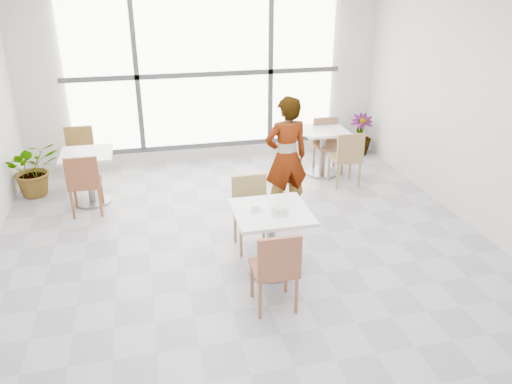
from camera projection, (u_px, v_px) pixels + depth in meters
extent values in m
plane|color=#9E9EA5|center=(250.00, 261.00, 5.82)|extent=(7.00, 7.00, 0.00)
plane|color=silver|center=(205.00, 73.00, 8.32)|extent=(6.00, 0.00, 6.00)
plane|color=silver|center=(503.00, 119.00, 5.82)|extent=(0.00, 7.00, 7.00)
cube|color=white|center=(205.00, 74.00, 8.27)|extent=(4.40, 0.04, 2.40)
cube|color=#3F3F42|center=(206.00, 74.00, 8.24)|extent=(4.60, 0.05, 0.08)
cube|color=#3F3F42|center=(137.00, 77.00, 8.02)|extent=(0.08, 0.05, 2.40)
cube|color=#3F3F42|center=(270.00, 71.00, 8.47)|extent=(0.08, 0.05, 2.40)
cube|color=#3F3F42|center=(208.00, 145.00, 8.74)|extent=(4.60, 0.05, 0.08)
cube|color=white|center=(271.00, 212.00, 5.33)|extent=(0.80, 0.80, 0.04)
cylinder|color=slate|center=(271.00, 243.00, 5.48)|extent=(0.10, 0.10, 0.71)
cylinder|color=slate|center=(271.00, 269.00, 5.62)|extent=(0.52, 0.52, 0.03)
cube|color=#99573D|center=(274.00, 268.00, 4.89)|extent=(0.42, 0.42, 0.04)
cube|color=#99573D|center=(280.00, 258.00, 4.63)|extent=(0.42, 0.04, 0.42)
cylinder|color=#99573D|center=(286.00, 275.00, 5.18)|extent=(0.04, 0.04, 0.41)
cylinder|color=#99573D|center=(296.00, 296.00, 4.86)|extent=(0.04, 0.04, 0.41)
cylinder|color=#99573D|center=(252.00, 280.00, 5.10)|extent=(0.04, 0.04, 0.41)
cylinder|color=#99573D|center=(260.00, 301.00, 4.78)|extent=(0.04, 0.04, 0.41)
cube|color=#9D834C|center=(253.00, 215.00, 5.92)|extent=(0.42, 0.42, 0.04)
cube|color=#9D834C|center=(249.00, 191.00, 6.00)|extent=(0.42, 0.04, 0.42)
cylinder|color=#9D834C|center=(241.00, 241.00, 5.82)|extent=(0.04, 0.04, 0.41)
cylinder|color=#9D834C|center=(235.00, 227.00, 6.14)|extent=(0.04, 0.04, 0.41)
cylinder|color=#9D834C|center=(271.00, 238.00, 5.89)|extent=(0.04, 0.04, 0.41)
cylinder|color=#9D834C|center=(264.00, 224.00, 6.21)|extent=(0.04, 0.04, 0.41)
cylinder|color=silver|center=(279.00, 213.00, 5.26)|extent=(0.21, 0.21, 0.01)
cylinder|color=silver|center=(279.00, 209.00, 5.24)|extent=(0.16, 0.16, 0.07)
torus|color=silver|center=(279.00, 207.00, 5.23)|extent=(0.16, 0.16, 0.01)
cylinder|color=#C6B78A|center=(279.00, 209.00, 5.24)|extent=(0.14, 0.14, 0.05)
cylinder|color=beige|center=(280.00, 206.00, 5.22)|extent=(0.03, 0.03, 0.01)
cylinder|color=#F8ECA0|center=(280.00, 207.00, 5.22)|extent=(0.03, 0.03, 0.02)
cylinder|color=#F8F2A0|center=(283.00, 206.00, 5.24)|extent=(0.03, 0.03, 0.02)
cylinder|color=beige|center=(279.00, 206.00, 5.25)|extent=(0.03, 0.03, 0.02)
cylinder|color=beige|center=(276.00, 208.00, 5.20)|extent=(0.03, 0.03, 0.02)
cylinder|color=#F2E79C|center=(278.00, 206.00, 5.24)|extent=(0.03, 0.03, 0.02)
cylinder|color=beige|center=(278.00, 207.00, 5.23)|extent=(0.03, 0.03, 0.01)
cylinder|color=#F6E09F|center=(276.00, 206.00, 5.23)|extent=(0.03, 0.03, 0.02)
cylinder|color=beige|center=(279.00, 206.00, 5.23)|extent=(0.03, 0.03, 0.01)
cylinder|color=#F2E59C|center=(278.00, 207.00, 5.23)|extent=(0.03, 0.03, 0.02)
cylinder|color=beige|center=(280.00, 206.00, 5.22)|extent=(0.03, 0.03, 0.01)
cylinder|color=beige|center=(278.00, 207.00, 5.22)|extent=(0.03, 0.03, 0.02)
cylinder|color=beige|center=(276.00, 206.00, 5.23)|extent=(0.03, 0.03, 0.02)
cylinder|color=beige|center=(280.00, 207.00, 5.21)|extent=(0.03, 0.03, 0.02)
cylinder|color=white|center=(255.00, 211.00, 5.31)|extent=(0.13, 0.13, 0.01)
cylinder|color=white|center=(255.00, 208.00, 5.30)|extent=(0.08, 0.08, 0.06)
torus|color=white|center=(259.00, 207.00, 5.31)|extent=(0.05, 0.01, 0.05)
cylinder|color=black|center=(255.00, 206.00, 5.29)|extent=(0.07, 0.07, 0.00)
cube|color=silver|center=(260.00, 210.00, 5.30)|extent=(0.09, 0.05, 0.00)
sphere|color=silver|center=(263.00, 209.00, 5.32)|extent=(0.02, 0.02, 0.02)
imported|color=black|center=(286.00, 158.00, 6.60)|extent=(0.64, 0.46, 1.64)
cube|color=white|center=(86.00, 154.00, 6.98)|extent=(0.70, 0.70, 0.04)
cylinder|color=gray|center=(90.00, 179.00, 7.13)|extent=(0.10, 0.10, 0.71)
cylinder|color=gray|center=(93.00, 201.00, 7.27)|extent=(0.52, 0.52, 0.03)
cube|color=white|center=(324.00, 131.00, 7.99)|extent=(0.70, 0.70, 0.04)
cylinder|color=gray|center=(323.00, 153.00, 8.15)|extent=(0.10, 0.10, 0.71)
cylinder|color=gray|center=(321.00, 172.00, 8.28)|extent=(0.52, 0.52, 0.03)
cube|color=brown|center=(85.00, 183.00, 6.81)|extent=(0.42, 0.42, 0.04)
cube|color=brown|center=(82.00, 173.00, 6.54)|extent=(0.42, 0.04, 0.42)
cylinder|color=brown|center=(102.00, 192.00, 7.09)|extent=(0.04, 0.04, 0.41)
cylinder|color=brown|center=(101.00, 203.00, 6.77)|extent=(0.04, 0.04, 0.41)
cylinder|color=brown|center=(75.00, 194.00, 7.02)|extent=(0.04, 0.04, 0.41)
cylinder|color=brown|center=(73.00, 205.00, 6.70)|extent=(0.04, 0.04, 0.41)
cube|color=olive|center=(80.00, 157.00, 7.74)|extent=(0.42, 0.42, 0.04)
cube|color=olive|center=(79.00, 139.00, 7.81)|extent=(0.42, 0.04, 0.42)
cylinder|color=olive|center=(69.00, 176.00, 7.63)|extent=(0.04, 0.04, 0.41)
cylinder|color=olive|center=(72.00, 168.00, 7.95)|extent=(0.04, 0.04, 0.41)
cylinder|color=olive|center=(94.00, 174.00, 7.70)|extent=(0.04, 0.04, 0.41)
cylinder|color=olive|center=(95.00, 166.00, 8.02)|extent=(0.04, 0.04, 0.41)
cube|color=#9A7D4C|center=(345.00, 158.00, 7.71)|extent=(0.42, 0.42, 0.04)
cube|color=#9A7D4C|center=(351.00, 148.00, 7.45)|extent=(0.42, 0.04, 0.42)
cylinder|color=#9A7D4C|center=(350.00, 167.00, 8.00)|extent=(0.04, 0.04, 0.41)
cylinder|color=#9A7D4C|center=(359.00, 175.00, 7.68)|extent=(0.04, 0.04, 0.41)
cylinder|color=#9A7D4C|center=(329.00, 168.00, 7.93)|extent=(0.04, 0.04, 0.41)
cylinder|color=#9A7D4C|center=(337.00, 177.00, 7.61)|extent=(0.04, 0.04, 0.41)
cube|color=brown|center=(329.00, 147.00, 8.19)|extent=(0.42, 0.42, 0.04)
cube|color=brown|center=(325.00, 130.00, 8.27)|extent=(0.42, 0.04, 0.42)
cylinder|color=brown|center=(321.00, 165.00, 8.09)|extent=(0.04, 0.04, 0.41)
cylinder|color=brown|center=(314.00, 157.00, 8.41)|extent=(0.04, 0.04, 0.41)
cylinder|color=brown|center=(342.00, 163.00, 8.16)|extent=(0.04, 0.04, 0.41)
cylinder|color=brown|center=(334.00, 155.00, 8.48)|extent=(0.04, 0.04, 0.41)
imported|color=#3D7E39|center=(33.00, 169.00, 7.36)|extent=(0.92, 0.87, 0.82)
imported|color=#5E7E45|center=(360.00, 135.00, 9.02)|extent=(0.52, 0.52, 0.73)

